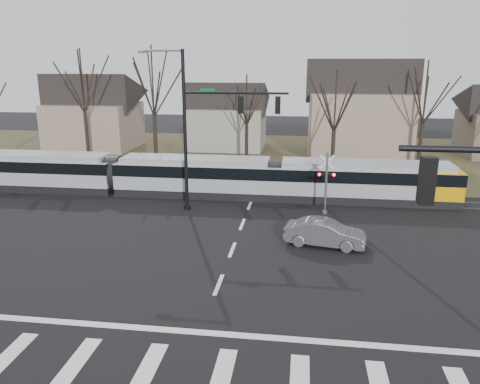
# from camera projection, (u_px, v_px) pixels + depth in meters

# --- Properties ---
(ground) EXTENTS (140.00, 140.00, 0.00)m
(ground) POSITION_uv_depth(u_px,v_px,m) (210.00, 307.00, 18.57)
(ground) COLOR black
(grass_verge) EXTENTS (140.00, 28.00, 0.01)m
(grass_verge) POSITION_uv_depth(u_px,v_px,m) (269.00, 155.00, 49.13)
(grass_verge) COLOR #38331E
(grass_verge) RESTS_ON ground
(crosswalk) EXTENTS (27.00, 2.60, 0.01)m
(crosswalk) POSITION_uv_depth(u_px,v_px,m) (185.00, 371.00, 14.75)
(crosswalk) COLOR silver
(crosswalk) RESTS_ON ground
(stop_line) EXTENTS (28.00, 0.35, 0.01)m
(stop_line) POSITION_uv_depth(u_px,v_px,m) (200.00, 332.00, 16.85)
(stop_line) COLOR silver
(stop_line) RESTS_ON ground
(lane_dashes) EXTENTS (0.18, 30.00, 0.01)m
(lane_dashes) POSITION_uv_depth(u_px,v_px,m) (253.00, 197.00, 33.85)
(lane_dashes) COLOR silver
(lane_dashes) RESTS_ON ground
(rail_pair) EXTENTS (90.00, 1.52, 0.06)m
(rail_pair) POSITION_uv_depth(u_px,v_px,m) (253.00, 197.00, 33.65)
(rail_pair) COLOR #59595E
(rail_pair) RESTS_ON ground
(tram) EXTENTS (37.04, 2.75, 2.81)m
(tram) POSITION_uv_depth(u_px,v_px,m) (193.00, 175.00, 34.01)
(tram) COLOR gray
(tram) RESTS_ON ground
(sedan) EXTENTS (2.96, 4.74, 1.39)m
(sedan) POSITION_uv_depth(u_px,v_px,m) (325.00, 233.00, 24.72)
(sedan) COLOR #515258
(sedan) RESTS_ON ground
(signal_pole_far) EXTENTS (9.28, 0.44, 10.20)m
(signal_pole_far) POSITION_uv_depth(u_px,v_px,m) (209.00, 124.00, 29.30)
(signal_pole_far) COLOR black
(signal_pole_far) RESTS_ON ground
(rail_crossing_signal) EXTENTS (1.08, 0.36, 4.00)m
(rail_crossing_signal) POSITION_uv_depth(u_px,v_px,m) (326.00, 185.00, 29.64)
(rail_crossing_signal) COLOR #59595B
(rail_crossing_signal) RESTS_ON ground
(tree_row) EXTENTS (59.20, 7.20, 10.00)m
(tree_row) POSITION_uv_depth(u_px,v_px,m) (288.00, 114.00, 41.81)
(tree_row) COLOR black
(tree_row) RESTS_ON ground
(house_a) EXTENTS (9.72, 8.64, 8.60)m
(house_a) POSITION_uv_depth(u_px,v_px,m) (93.00, 108.00, 52.43)
(house_a) COLOR gray
(house_a) RESTS_ON ground
(house_b) EXTENTS (8.64, 7.56, 7.65)m
(house_b) POSITION_uv_depth(u_px,v_px,m) (228.00, 113.00, 52.54)
(house_b) COLOR gray
(house_b) RESTS_ON ground
(house_c) EXTENTS (10.80, 8.64, 10.10)m
(house_c) POSITION_uv_depth(u_px,v_px,m) (359.00, 105.00, 47.53)
(house_c) COLOR gray
(house_c) RESTS_ON ground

